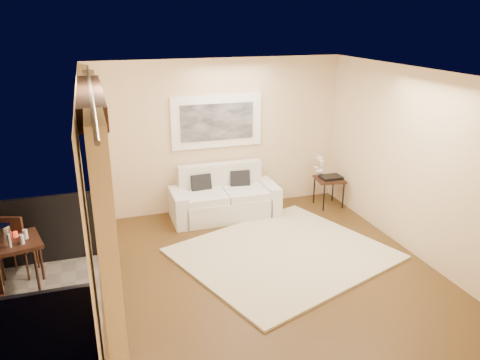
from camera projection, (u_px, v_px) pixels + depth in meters
name	position (u px, v px, depth m)	size (l,w,h in m)	color
floor	(269.00, 272.00, 6.50)	(5.00, 5.00, 0.00)	#4E3617
room_shell	(89.00, 99.00, 5.04)	(5.00, 6.40, 5.00)	white
balcony	(6.00, 303.00, 5.48)	(1.81, 2.60, 1.17)	#605B56
curtains	(102.00, 200.00, 5.44)	(0.16, 4.80, 2.64)	#D9BD85
artwork	(217.00, 122.00, 8.16)	(1.62, 0.07, 0.92)	white
rug	(283.00, 254.00, 6.96)	(2.82, 2.46, 0.04)	beige
sofa	(224.00, 199.00, 8.25)	(1.86, 0.81, 0.90)	silver
side_table	(329.00, 181.00, 8.62)	(0.55, 0.55, 0.54)	black
tray	(331.00, 177.00, 8.59)	(0.38, 0.28, 0.05)	black
orchid	(320.00, 165.00, 8.65)	(0.23, 0.16, 0.44)	white
bistro_table	(14.00, 247.00, 5.81)	(0.75, 0.75, 0.73)	black
balcony_chair_far	(13.00, 242.00, 6.18)	(0.51, 0.51, 0.94)	black
ice_bucket	(3.00, 233.00, 5.78)	(0.18, 0.18, 0.20)	silver
candle	(16.00, 234.00, 5.89)	(0.06, 0.06, 0.07)	red
vase	(9.00, 241.00, 5.60)	(0.04, 0.04, 0.18)	silver
glass_a	(22.00, 239.00, 5.70)	(0.06, 0.06, 0.12)	silver
glass_b	(25.00, 234.00, 5.84)	(0.06, 0.06, 0.12)	silver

